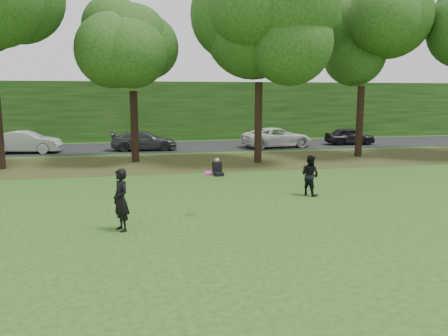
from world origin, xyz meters
name	(u,v)px	position (x,y,z in m)	size (l,w,h in m)	color
ground	(240,230)	(0.00, 0.00, 0.00)	(120.00, 120.00, 0.00)	#294716
leaf_litter	(188,163)	(0.00, 13.00, 0.01)	(60.00, 7.00, 0.01)	#453018
street	(176,147)	(0.00, 21.00, 0.01)	(70.00, 7.00, 0.02)	black
far_hedge	(169,111)	(0.00, 27.00, 2.50)	(70.00, 3.00, 5.00)	#113D11
player_left	(121,200)	(-3.39, 0.60, 0.91)	(0.67, 0.44, 1.83)	black
player_right	(310,175)	(3.73, 3.82, 0.79)	(0.77, 0.60, 1.59)	black
parked_cars	(176,139)	(-0.13, 19.38, 0.72)	(33.60, 3.39, 1.49)	black
frisbee	(208,173)	(-0.67, 1.59, 1.44)	(0.38, 0.38, 0.10)	#DA1297
seated_person	(217,169)	(0.97, 8.83, 0.31)	(0.47, 0.76, 0.83)	black
tree_line	(180,22)	(-0.34, 12.94, 7.84)	(55.30, 7.90, 12.31)	black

